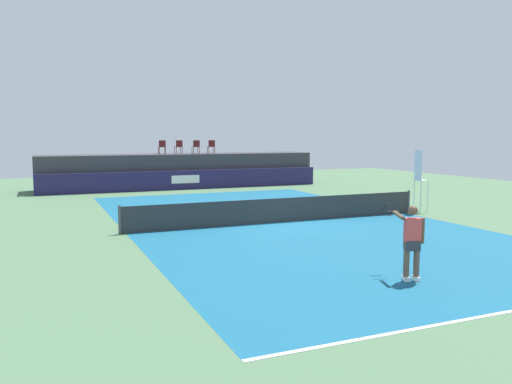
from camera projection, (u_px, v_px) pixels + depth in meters
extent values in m
plane|color=#4C704C|center=(252.00, 212.00, 22.72)|extent=(48.00, 48.00, 0.00)
cube|color=#16597A|center=(282.00, 222.00, 19.98)|extent=(12.00, 22.00, 0.00)
cube|color=#231E4C|center=(188.00, 180.00, 32.25)|extent=(18.00, 0.20, 1.20)
cube|color=white|center=(186.00, 179.00, 32.07)|extent=(1.80, 0.02, 0.50)
cube|color=#38383D|center=(181.00, 170.00, 33.84)|extent=(18.00, 2.80, 2.20)
cylinder|color=#561919|center=(165.00, 150.00, 33.54)|extent=(0.04, 0.04, 0.44)
cylinder|color=#561919|center=(159.00, 151.00, 33.42)|extent=(0.04, 0.04, 0.44)
cylinder|color=#561919|center=(166.00, 151.00, 33.16)|extent=(0.04, 0.04, 0.44)
cylinder|color=#561919|center=(159.00, 151.00, 33.04)|extent=(0.04, 0.04, 0.44)
cube|color=#561919|center=(162.00, 147.00, 33.26)|extent=(0.48, 0.48, 0.03)
cube|color=#561919|center=(162.00, 144.00, 33.04)|extent=(0.44, 0.07, 0.42)
cylinder|color=#561919|center=(180.00, 150.00, 34.12)|extent=(0.04, 0.04, 0.44)
cylinder|color=#561919|center=(175.00, 150.00, 33.94)|extent=(0.04, 0.04, 0.44)
cylinder|color=#561919|center=(182.00, 150.00, 33.76)|extent=(0.04, 0.04, 0.44)
cylinder|color=#561919|center=(176.00, 150.00, 33.58)|extent=(0.04, 0.04, 0.44)
cube|color=#561919|center=(178.00, 147.00, 33.83)|extent=(0.46, 0.46, 0.03)
cube|color=#561919|center=(179.00, 143.00, 33.62)|extent=(0.44, 0.05, 0.42)
cylinder|color=#561919|center=(198.00, 150.00, 34.18)|extent=(0.04, 0.04, 0.44)
cylinder|color=#561919|center=(192.00, 150.00, 34.02)|extent=(0.04, 0.04, 0.44)
cylinder|color=#561919|center=(199.00, 150.00, 33.81)|extent=(0.04, 0.04, 0.44)
cylinder|color=#561919|center=(194.00, 150.00, 33.65)|extent=(0.04, 0.04, 0.44)
cube|color=#561919|center=(196.00, 147.00, 33.89)|extent=(0.44, 0.44, 0.03)
cube|color=#561919|center=(196.00, 143.00, 33.68)|extent=(0.44, 0.03, 0.42)
cylinder|color=#561919|center=(213.00, 150.00, 34.72)|extent=(0.04, 0.04, 0.44)
cylinder|color=#561919|center=(207.00, 150.00, 34.58)|extent=(0.04, 0.04, 0.44)
cylinder|color=#561919|center=(215.00, 150.00, 34.34)|extent=(0.04, 0.04, 0.44)
cylinder|color=#561919|center=(209.00, 150.00, 34.20)|extent=(0.04, 0.04, 0.44)
cube|color=#561919|center=(211.00, 147.00, 34.43)|extent=(0.47, 0.47, 0.03)
cube|color=#561919|center=(212.00, 143.00, 34.22)|extent=(0.44, 0.06, 0.42)
cylinder|color=white|center=(428.00, 197.00, 22.49)|extent=(0.04, 0.04, 1.40)
cylinder|color=white|center=(421.00, 196.00, 22.86)|extent=(0.04, 0.04, 1.40)
cylinder|color=white|center=(421.00, 197.00, 22.32)|extent=(0.04, 0.04, 1.40)
cylinder|color=white|center=(414.00, 196.00, 22.68)|extent=(0.04, 0.04, 1.40)
cube|color=white|center=(421.00, 180.00, 22.51)|extent=(0.46, 0.46, 0.03)
cube|color=white|center=(418.00, 165.00, 22.35)|extent=(0.04, 0.44, 1.33)
cube|color=#2D2D2D|center=(282.00, 210.00, 19.93)|extent=(12.40, 0.02, 0.95)
cylinder|color=#4C4C51|center=(120.00, 220.00, 17.50)|extent=(0.10, 0.10, 1.00)
cylinder|color=#4C4C51|center=(409.00, 202.00, 22.35)|extent=(0.10, 0.10, 1.00)
cube|color=white|center=(416.00, 278.00, 11.90)|extent=(0.20, 0.29, 0.10)
cylinder|color=brown|center=(417.00, 259.00, 11.85)|extent=(0.14, 0.14, 0.82)
cube|color=white|center=(406.00, 279.00, 11.89)|extent=(0.20, 0.29, 0.10)
cylinder|color=brown|center=(406.00, 259.00, 11.84)|extent=(0.14, 0.14, 0.82)
cube|color=#333338|center=(412.00, 245.00, 11.81)|extent=(0.39, 0.32, 0.24)
cube|color=#E54C47|center=(413.00, 230.00, 11.77)|extent=(0.41, 0.31, 0.56)
sphere|color=brown|center=(413.00, 210.00, 11.72)|extent=(0.22, 0.22, 0.22)
cylinder|color=brown|center=(423.00, 231.00, 11.79)|extent=(0.09, 0.09, 0.60)
cylinder|color=brown|center=(399.00, 215.00, 11.99)|extent=(0.29, 0.60, 0.14)
cylinder|color=black|center=(393.00, 212.00, 12.40)|extent=(0.29, 0.13, 0.03)
torus|color=black|center=(389.00, 210.00, 12.69)|extent=(0.29, 0.12, 0.30)
sphere|color=#D8EA33|center=(171.00, 197.00, 27.75)|extent=(0.07, 0.07, 0.07)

